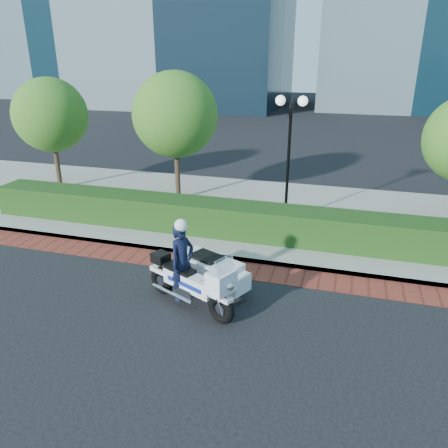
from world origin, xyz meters
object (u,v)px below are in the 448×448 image
(tree_a, at_px, (50,115))
(tree_b, at_px, (175,115))
(lamppost, at_px, (289,140))
(police_motorcycle, at_px, (198,272))

(tree_a, height_order, tree_b, tree_b)
(tree_a, bearing_deg, tree_b, 0.00)
(tree_b, bearing_deg, tree_a, 180.00)
(lamppost, bearing_deg, tree_a, 172.59)
(tree_a, xyz_separation_m, tree_b, (5.50, 0.00, 0.21))
(lamppost, xyz_separation_m, police_motorcycle, (-1.26, -5.46, -2.22))
(tree_a, height_order, police_motorcycle, tree_a)
(tree_a, bearing_deg, lamppost, -7.41)
(lamppost, height_order, police_motorcycle, lamppost)
(tree_a, distance_m, tree_b, 5.50)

